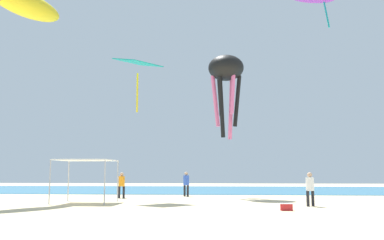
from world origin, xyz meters
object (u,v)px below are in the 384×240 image
Objects in this scene: canopy_tent at (86,162)px; person_leftmost at (310,186)px; person_near_tent at (122,183)px; kite_diamond_teal at (138,65)px; person_central at (186,182)px; kite_octopus_black at (226,72)px; cooler_box at (286,207)px; kite_inflatable_yellow at (26,5)px.

person_leftmost is at bearing -7.77° from canopy_tent.
person_near_tent reaches higher than person_leftmost.
person_near_tent is at bearing -101.81° from kite_diamond_teal.
person_near_tent is (1.06, 4.86, -1.40)m from canopy_tent.
person_near_tent is 0.48× the size of kite_diamond_teal.
person_central is 9.13m from kite_octopus_black.
person_leftmost is at bearing 171.97° from kite_octopus_black.
cooler_box is (5.99, -12.17, -0.93)m from person_central.
cooler_box is at bearing 89.53° from kite_diamond_teal.
kite_diamond_teal is at bearing 89.55° from kite_octopus_black.
cooler_box is at bearing -68.86° from person_near_tent.
cooler_box is (10.41, -9.44, -0.91)m from person_near_tent.
person_leftmost is (12.08, -6.65, -0.01)m from person_near_tent.
kite_inflatable_yellow reaches higher than person_leftmost.
person_central is 17.25m from kite_inflatable_yellow.
person_central is at bearing -33.89° from kite_inflatable_yellow.
person_near_tent is 0.28× the size of kite_octopus_black.
cooler_box is 0.15× the size of kite_diamond_teal.
person_near_tent is at bearing 77.70° from canopy_tent.
kite_inflatable_yellow is (-10.54, -6.09, 12.22)m from person_central.
person_central is 0.49× the size of kite_diamond_teal.
person_leftmost is 3.37m from cooler_box.
canopy_tent is at bearing 95.40° from kite_octopus_black.
kite_diamond_teal is (-3.00, -4.53, 8.18)m from person_central.
canopy_tent is 7.86m from kite_diamond_teal.
kite_inflatable_yellow is at bearing -111.97° from person_central.
canopy_tent is 5.82× the size of cooler_box.
kite_inflatable_yellow reaches higher than cooler_box.
cooler_box is (11.47, -4.58, -2.31)m from canopy_tent.
person_leftmost is 14.31m from kite_diamond_teal.
kite_inflatable_yellow is 1.58× the size of kite_diamond_teal.
person_near_tent is 11.70m from kite_octopus_black.
kite_inflatable_yellow is at bearing 159.79° from cooler_box.
person_central is at bearing -173.65° from kite_diamond_teal.
kite_octopus_black reaches higher than kite_diamond_teal.
person_central is at bearing -77.75° from person_leftmost.
person_near_tent is 0.98× the size of person_central.
person_leftmost is at bearing 58.97° from cooler_box.
kite_octopus_black is at bearing -90.48° from person_leftmost.
person_leftmost is at bearing 105.40° from kite_diamond_teal.
kite_octopus_black reaches higher than cooler_box.
kite_diamond_teal is (2.48, 3.06, 6.81)m from canopy_tent.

